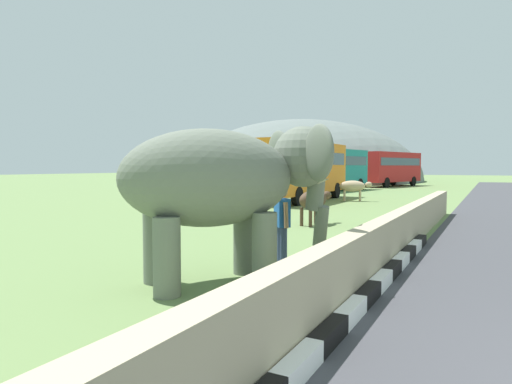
% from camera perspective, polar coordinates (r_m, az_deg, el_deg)
% --- Properties ---
extents(striped_curb, '(16.20, 0.20, 0.24)m').
position_cam_1_polar(striped_curb, '(4.97, 7.61, -19.63)').
color(striped_curb, white).
rests_on(striped_curb, ground_plane).
extents(barrier_parapet, '(28.00, 0.36, 1.00)m').
position_cam_1_polar(barrier_parapet, '(7.08, 12.16, -9.45)').
color(barrier_parapet, tan).
rests_on(barrier_parapet, ground_plane).
extents(elephant, '(3.92, 3.69, 2.82)m').
position_cam_1_polar(elephant, '(7.79, -3.51, 1.59)').
color(elephant, slate).
rests_on(elephant, ground_plane).
extents(person_handler, '(0.54, 0.51, 1.66)m').
position_cam_1_polar(person_handler, '(9.11, 3.40, -3.82)').
color(person_handler, navy).
rests_on(person_handler, ground_plane).
extents(bus_orange, '(9.98, 2.60, 3.50)m').
position_cam_1_polar(bus_orange, '(26.41, 5.79, 3.37)').
color(bus_orange, orange).
rests_on(bus_orange, ground_plane).
extents(bus_teal, '(8.44, 3.91, 3.50)m').
position_cam_1_polar(bus_teal, '(37.98, 10.01, 3.31)').
color(bus_teal, teal).
rests_on(bus_teal, ground_plane).
extents(bus_red, '(9.18, 4.98, 3.50)m').
position_cam_1_polar(bus_red, '(47.50, 16.97, 3.21)').
color(bus_red, '#B21E1E').
rests_on(bus_red, ground_plane).
extents(cow_near, '(1.93, 0.88, 1.23)m').
position_cam_1_polar(cow_near, '(15.57, 7.51, -1.07)').
color(cow_near, '#473323').
rests_on(cow_near, ground_plane).
extents(cow_mid, '(1.04, 1.92, 1.23)m').
position_cam_1_polar(cow_mid, '(26.61, 12.48, 0.69)').
color(cow_mid, tan).
rests_on(cow_mid, ground_plane).
extents(cow_far, '(1.67, 1.59, 1.23)m').
position_cam_1_polar(cow_far, '(29.57, 8.81, 0.99)').
color(cow_far, beige).
rests_on(cow_far, ground_plane).
extents(hill_east, '(40.88, 32.71, 17.36)m').
position_cam_1_polar(hill_east, '(64.40, 6.22, 1.48)').
color(hill_east, slate).
rests_on(hill_east, ground_plane).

